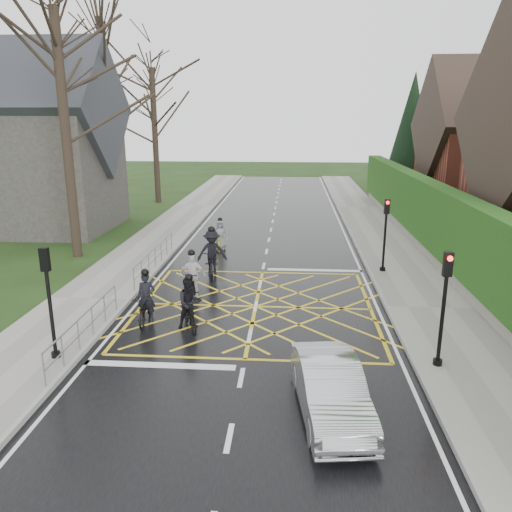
# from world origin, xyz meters

# --- Properties ---
(ground) EXTENTS (120.00, 120.00, 0.00)m
(ground) POSITION_xyz_m (0.00, 0.00, 0.00)
(ground) COLOR black
(ground) RESTS_ON ground
(road) EXTENTS (9.00, 80.00, 0.01)m
(road) POSITION_xyz_m (0.00, 0.00, 0.01)
(road) COLOR black
(road) RESTS_ON ground
(sidewalk_right) EXTENTS (3.00, 80.00, 0.15)m
(sidewalk_right) POSITION_xyz_m (6.00, 0.00, 0.07)
(sidewalk_right) COLOR gray
(sidewalk_right) RESTS_ON ground
(sidewalk_left) EXTENTS (3.00, 80.00, 0.15)m
(sidewalk_left) POSITION_xyz_m (-6.00, 0.00, 0.07)
(sidewalk_left) COLOR gray
(sidewalk_left) RESTS_ON ground
(stone_wall) EXTENTS (0.50, 38.00, 0.70)m
(stone_wall) POSITION_xyz_m (7.75, 6.00, 0.35)
(stone_wall) COLOR slate
(stone_wall) RESTS_ON ground
(hedge) EXTENTS (0.90, 38.00, 2.80)m
(hedge) POSITION_xyz_m (7.75, 6.00, 2.10)
(hedge) COLOR #1B3D10
(hedge) RESTS_ON stone_wall
(house_far) EXTENTS (9.80, 8.80, 10.30)m
(house_far) POSITION_xyz_m (14.75, 18.00, 4.36)
(house_far) COLOR brown
(house_far) RESTS_ON ground
(conifer) EXTENTS (4.60, 4.60, 10.00)m
(conifer) POSITION_xyz_m (10.75, 26.00, 4.99)
(conifer) COLOR black
(conifer) RESTS_ON ground
(church) EXTENTS (8.80, 7.80, 11.00)m
(church) POSITION_xyz_m (-13.54, 12.00, 4.93)
(church) COLOR #2D2B28
(church) RESTS_ON ground
(tree_near) EXTENTS (9.24, 9.24, 11.44)m
(tree_near) POSITION_xyz_m (-9.00, 6.00, 7.91)
(tree_near) COLOR black
(tree_near) RESTS_ON ground
(tree_mid) EXTENTS (10.08, 10.08, 12.48)m
(tree_mid) POSITION_xyz_m (-10.00, 14.00, 8.63)
(tree_mid) COLOR black
(tree_mid) RESTS_ON ground
(tree_far) EXTENTS (8.40, 8.40, 10.40)m
(tree_far) POSITION_xyz_m (-9.30, 22.00, 7.19)
(tree_far) COLOR black
(tree_far) RESTS_ON ground
(railing_south) EXTENTS (0.05, 5.04, 1.03)m
(railing_south) POSITION_xyz_m (-4.65, -3.50, 0.78)
(railing_south) COLOR slate
(railing_south) RESTS_ON ground
(railing_north) EXTENTS (0.05, 6.04, 1.03)m
(railing_north) POSITION_xyz_m (-4.65, 4.00, 0.79)
(railing_north) COLOR slate
(railing_north) RESTS_ON ground
(traffic_light_ne) EXTENTS (0.24, 0.31, 3.21)m
(traffic_light_ne) POSITION_xyz_m (5.10, 4.20, 1.66)
(traffic_light_ne) COLOR black
(traffic_light_ne) RESTS_ON ground
(traffic_light_se) EXTENTS (0.24, 0.31, 3.21)m
(traffic_light_se) POSITION_xyz_m (5.10, -4.20, 1.66)
(traffic_light_se) COLOR black
(traffic_light_se) RESTS_ON ground
(traffic_light_sw) EXTENTS (0.24, 0.31, 3.21)m
(traffic_light_sw) POSITION_xyz_m (-5.10, -4.50, 1.66)
(traffic_light_sw) COLOR black
(traffic_light_sw) RESTS_ON ground
(cyclist_rear) EXTENTS (0.78, 1.87, 1.78)m
(cyclist_rear) POSITION_xyz_m (-3.43, -1.58, 0.58)
(cyclist_rear) COLOR black
(cyclist_rear) RESTS_ON ground
(cyclist_back) EXTENTS (1.18, 1.83, 1.78)m
(cyclist_back) POSITION_xyz_m (-1.93, -1.98, 0.67)
(cyclist_back) COLOR black
(cyclist_back) RESTS_ON ground
(cyclist_mid) EXTENTS (1.35, 2.25, 2.09)m
(cyclist_mid) POSITION_xyz_m (-2.10, 3.57, 0.76)
(cyclist_mid) COLOR black
(cyclist_mid) RESTS_ON ground
(cyclist_front) EXTENTS (1.01, 1.86, 1.84)m
(cyclist_front) POSITION_xyz_m (-2.38, 0.69, 0.68)
(cyclist_front) COLOR black
(cyclist_front) RESTS_ON ground
(cyclist_lead) EXTENTS (0.76, 1.71, 1.63)m
(cyclist_lead) POSITION_xyz_m (-2.36, 7.82, 0.56)
(cyclist_lead) COLOR #B2AA15
(cyclist_lead) RESTS_ON ground
(car) EXTENTS (1.81, 3.94, 1.25)m
(car) POSITION_xyz_m (2.14, -6.45, 0.63)
(car) COLOR #B5B8BC
(car) RESTS_ON ground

